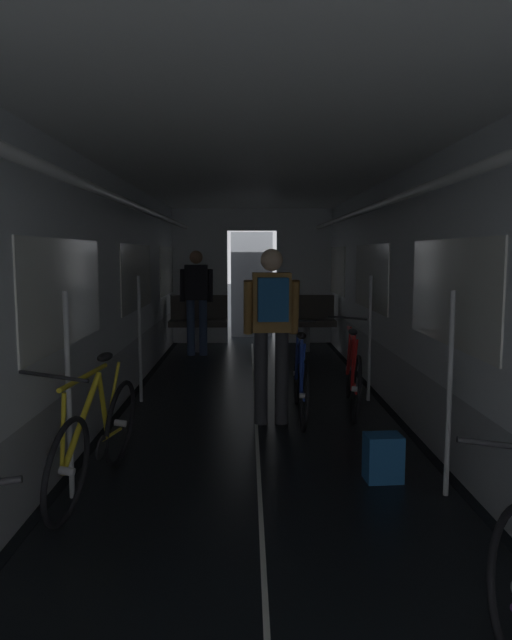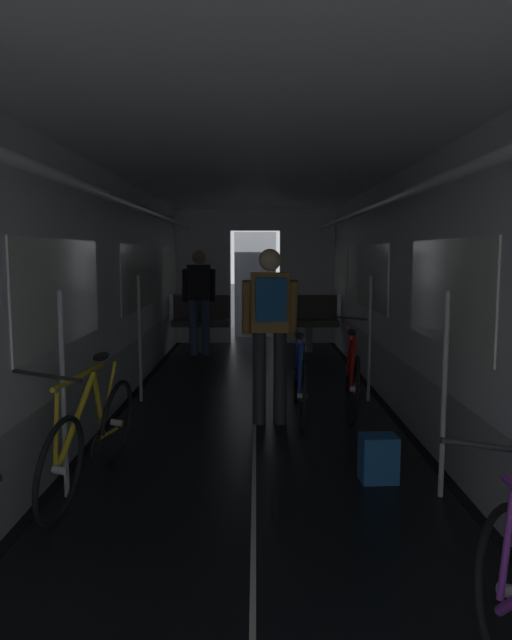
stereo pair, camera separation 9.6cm
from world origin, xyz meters
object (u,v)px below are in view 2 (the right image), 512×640
bench_seat_far_left (203,318)px  bench_seat_far_right (310,318)px  bicycle_yellow (93,436)px  bicycle_red (354,374)px  person_cyclist_aisle (271,320)px  person_standing_near_bench (201,295)px  backpack_on_floor (380,458)px  bicycle_blue_in_aisle (301,379)px

bench_seat_far_left → bench_seat_far_right: same height
bicycle_yellow → bicycle_red: 3.01m
bench_seat_far_right → person_cyclist_aisle: 4.36m
bench_seat_far_left → bicycle_red: (1.93, -3.74, -0.18)m
bench_seat_far_left → person_standing_near_bench: size_ratio=0.58×
bench_seat_far_left → person_cyclist_aisle: person_cyclist_aisle is taller
person_cyclist_aisle → bench_seat_far_left: bearing=103.8°
bicycle_red → person_cyclist_aisle: (-0.88, -0.53, 0.63)m
bicycle_red → person_standing_near_bench: person_standing_near_bench is taller
bench_seat_far_left → person_standing_near_bench: 0.55m
bicycle_yellow → person_standing_near_bench: person_standing_near_bench is taller
bicycle_red → bicycle_yellow: bearing=-135.5°
bench_seat_far_left → backpack_on_floor: 5.99m
person_cyclist_aisle → backpack_on_floor: bearing=-62.3°
bicycle_yellow → backpack_on_floor: 2.04m
bicycle_yellow → person_standing_near_bench: bearing=87.6°
bicycle_red → person_standing_near_bench: size_ratio=1.00×
bicycle_yellow → bench_seat_far_left: bearing=87.8°
person_cyclist_aisle → bench_seat_far_right: bearing=80.0°
bench_seat_far_left → backpack_on_floor: (1.80, -5.70, -0.40)m
person_standing_near_bench → backpack_on_floor: 5.68m
backpack_on_floor → bench_seat_far_left: bearing=107.5°
bench_seat_far_right → backpack_on_floor: bench_seat_far_right is taller
bench_seat_far_right → person_standing_near_bench: size_ratio=0.58×
bicycle_yellow → bicycle_red: bearing=44.5°
bench_seat_far_right → bicycle_red: 3.75m
bench_seat_far_left → bicycle_yellow: (-0.23, -5.85, -0.19)m
bench_seat_far_right → bicycle_blue_in_aisle: (-0.45, -4.00, -0.18)m
bicycle_red → person_cyclist_aisle: 1.20m
person_standing_near_bench → bench_seat_far_right: bearing=11.8°
bicycle_yellow → bicycle_red: bicycle_yellow is taller
bicycle_yellow → bicycle_blue_in_aisle: (1.58, 1.85, 0.00)m
bicycle_blue_in_aisle → backpack_on_floor: bearing=-75.2°
bicycle_red → person_cyclist_aisle: size_ratio=1.00×
bench_seat_far_right → backpack_on_floor: size_ratio=2.89×
bicycle_red → backpack_on_floor: bearing=-93.6°
bicycle_yellow → backpack_on_floor: (2.03, 0.15, -0.21)m
bench_seat_far_right → person_cyclist_aisle: size_ratio=0.58×
backpack_on_floor → person_cyclist_aisle: bearing=117.7°
bicycle_blue_in_aisle → bicycle_yellow: bearing=-130.4°
bench_seat_far_right → bicycle_yellow: same height
person_standing_near_bench → bicycle_red: bearing=-60.3°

